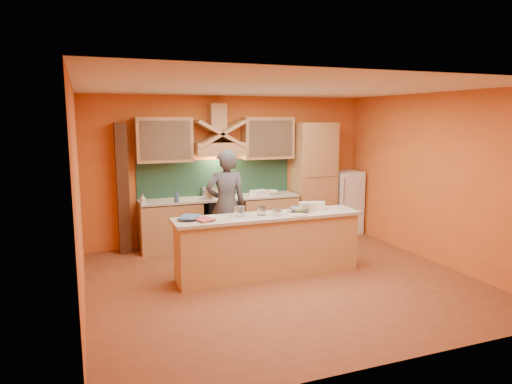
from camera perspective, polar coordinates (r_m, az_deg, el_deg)
name	(u,v)px	position (r m, az deg, el deg)	size (l,w,h in m)	color
floor	(282,280)	(6.91, 3.30, -10.97)	(5.50, 5.00, 0.01)	brown
ceiling	(284,88)	(6.50, 3.53, 12.87)	(5.50, 5.00, 0.01)	white
wall_back	(231,169)	(8.88, -3.19, 2.85)	(5.50, 0.02, 2.80)	orange
wall_front	(393,225)	(4.44, 16.72, -3.99)	(5.50, 0.02, 2.80)	orange
wall_left	(78,199)	(6.00, -21.32, -0.85)	(0.02, 5.00, 2.80)	orange
wall_right	(436,179)	(8.08, 21.53, 1.58)	(0.02, 5.00, 2.80)	orange
base_cabinet_left	(171,227)	(8.47, -10.62, -4.28)	(1.10, 0.60, 0.86)	tan
base_cabinet_right	(267,219)	(8.98, 1.41, -3.34)	(1.10, 0.60, 0.86)	tan
counter_top	(220,198)	(8.58, -4.46, -0.76)	(3.00, 0.62, 0.04)	beige
stove	(221,221)	(8.67, -4.42, -3.69)	(0.60, 0.58, 0.90)	black
backsplash	(216,178)	(8.80, -5.01, 1.79)	(3.00, 0.03, 0.70)	#1A3B2B
range_hood	(219,149)	(8.52, -4.63, 5.40)	(0.92, 0.50, 0.24)	tan
hood_chimney	(217,117)	(8.60, -4.87, 9.30)	(0.30, 0.30, 0.50)	tan
upper_cabinet_left	(164,140)	(8.36, -11.43, 6.41)	(1.00, 0.35, 0.80)	tan
upper_cabinet_right	(268,138)	(8.91, 1.45, 6.75)	(1.00, 0.35, 0.80)	tan
pantry_column	(313,180)	(9.27, 7.17, 1.50)	(0.80, 0.60, 2.30)	tan
fridge	(345,202)	(9.72, 11.02, -1.22)	(0.58, 0.60, 1.30)	white
trim_column_left	(123,189)	(8.38, -16.34, 0.38)	(0.20, 0.30, 2.30)	#472816
island_body	(269,247)	(7.00, 1.57, -6.91)	(2.80, 0.55, 0.88)	tan
island_top	(269,216)	(6.88, 1.59, -3.06)	(2.90, 0.62, 0.05)	beige
person	(226,205)	(7.67, -3.76, -1.66)	(0.69, 0.45, 1.88)	#4C4C51
pot_large	(210,195)	(8.39, -5.82, -0.41)	(0.22, 0.22, 0.17)	#B6B6BD
pot_small	(227,192)	(8.74, -3.69, -0.06)	(0.19, 0.19, 0.16)	silver
soap_bottle_a	(143,199)	(8.08, -13.96, -0.87)	(0.08, 0.08, 0.17)	silver
soap_bottle_b	(177,196)	(8.11, -9.91, -0.50)	(0.09, 0.09, 0.23)	#33578C
bowl_back	(272,192)	(8.91, 2.07, -0.02)	(0.22, 0.22, 0.07)	white
dish_rack	(260,193)	(8.66, 0.45, -0.15)	(0.30, 0.24, 0.11)	white
book_lower	(197,221)	(6.47, -7.42, -3.58)	(0.23, 0.31, 0.03)	#B94B42
book_upper	(181,217)	(6.66, -9.39, -3.08)	(0.25, 0.35, 0.03)	#426191
jar_large	(239,211)	(6.75, -2.08, -2.44)	(0.16, 0.16, 0.15)	white
jar_small	(262,211)	(6.85, 0.74, -2.38)	(0.13, 0.13, 0.12)	white
kitchen_scale	(277,213)	(6.76, 2.63, -2.67)	(0.11, 0.11, 0.09)	white
mixing_bowl	(299,210)	(7.09, 5.42, -2.21)	(0.31, 0.31, 0.08)	silver
cloth	(297,215)	(6.86, 5.14, -2.85)	(0.26, 0.19, 0.02)	beige
grocery_bag_a	(307,207)	(7.17, 6.35, -1.84)	(0.21, 0.17, 0.14)	beige
grocery_bag_b	(319,205)	(7.35, 7.83, -1.68)	(0.19, 0.15, 0.12)	#EDE7C3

